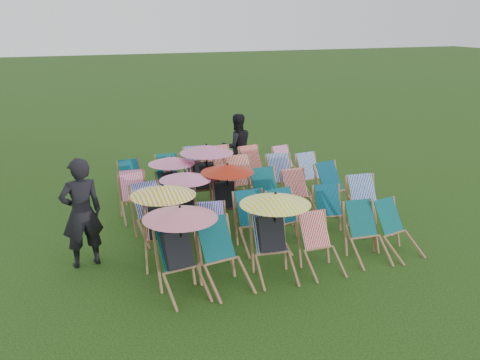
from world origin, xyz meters
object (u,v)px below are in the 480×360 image
object	(u,v)px
deckchair_0	(181,250)
person_left	(81,213)
deckchair_5	(398,230)
person_rear	(237,147)
deckchair_29	(288,165)

from	to	relation	value
deckchair_0	person_left	world-z (taller)	person_left
deckchair_5	person_left	world-z (taller)	person_left
deckchair_0	person_rear	xyz separation A→B (m)	(2.84, 5.21, 0.14)
deckchair_0	person_rear	distance (m)	5.93
person_left	deckchair_29	bearing A→B (deg)	-157.41
deckchair_5	person_rear	world-z (taller)	person_rear
person_left	deckchair_0	bearing A→B (deg)	122.85
deckchair_0	deckchair_29	xyz separation A→B (m)	(3.97, 4.57, -0.28)
deckchair_0	person_rear	world-z (taller)	person_rear
deckchair_0	deckchair_29	world-z (taller)	deckchair_0
deckchair_0	person_left	xyz separation A→B (m)	(-1.28, 1.49, 0.23)
deckchair_5	person_rear	size ratio (longest dim) A/B	0.55
deckchair_29	deckchair_0	bearing A→B (deg)	-140.96
deckchair_0	deckchair_29	size ratio (longest dim) A/B	1.54
deckchair_29	person_left	bearing A→B (deg)	-159.57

